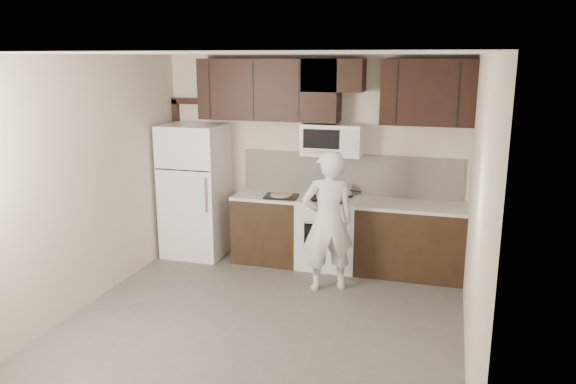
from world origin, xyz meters
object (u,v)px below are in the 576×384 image
at_px(refrigerator, 195,191).
at_px(person, 328,221).
at_px(stove, 329,232).
at_px(microwave, 332,140).

height_order(refrigerator, person, refrigerator).
bearing_deg(stove, microwave, 90.10).
distance_m(microwave, refrigerator, 2.00).
relative_size(microwave, refrigerator, 0.42).
xyz_separation_m(stove, person, (0.15, -0.74, 0.37)).
xyz_separation_m(stove, refrigerator, (-1.85, -0.05, 0.44)).
bearing_deg(microwave, person, -80.15).
bearing_deg(person, stove, -103.14).
distance_m(stove, refrigerator, 1.90).
distance_m(stove, microwave, 1.20).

